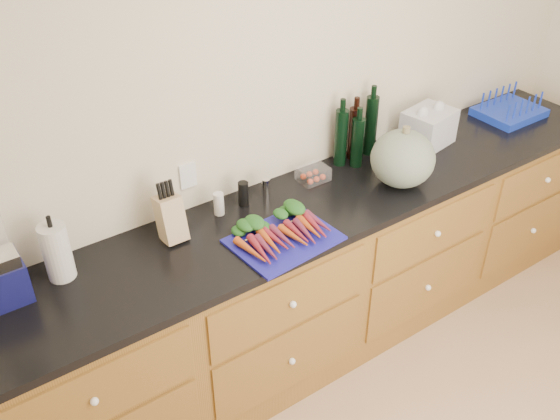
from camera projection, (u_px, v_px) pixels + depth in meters
wall_back at (291, 105)px, 3.03m from camera, size 4.10×0.05×2.60m
cabinets at (326, 274)px, 3.29m from camera, size 3.60×0.64×0.90m
countertop at (330, 200)px, 3.03m from camera, size 3.64×0.62×0.04m
cutting_board at (284, 239)px, 2.72m from camera, size 0.47×0.37×0.01m
carrots at (279, 230)px, 2.73m from camera, size 0.38×0.28×0.05m
squash at (403, 159)px, 3.03m from camera, size 0.32×0.32×0.28m
paper_towel at (57, 252)px, 2.46m from camera, size 0.11×0.11×0.25m
knife_block at (171, 218)px, 2.69m from camera, size 0.10×0.10×0.20m
grinder_salt at (219, 204)px, 2.86m from camera, size 0.05×0.05×0.11m
grinder_pepper at (243, 194)px, 2.92m from camera, size 0.05×0.05×0.12m
canister_chrome at (266, 188)px, 2.99m from camera, size 0.04×0.04×0.10m
tomato_box at (313, 174)px, 3.12m from camera, size 0.15×0.12×0.07m
bottles at (356, 134)px, 3.23m from camera, size 0.27×0.14×0.33m
grocery_bag at (428, 127)px, 3.41m from camera, size 0.30×0.25×0.19m
dish_rack at (510, 110)px, 3.73m from camera, size 0.37×0.30×0.15m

